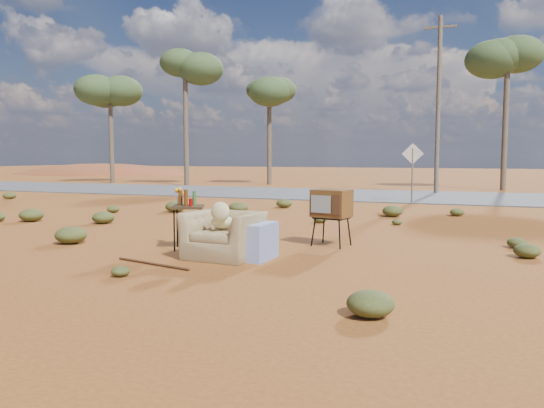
% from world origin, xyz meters
% --- Properties ---
extents(ground, '(140.00, 140.00, 0.00)m').
position_xyz_m(ground, '(0.00, 0.00, 0.00)').
color(ground, '#98501E').
rests_on(ground, ground).
extents(highway, '(140.00, 7.00, 0.04)m').
position_xyz_m(highway, '(0.00, 15.00, 0.02)').
color(highway, '#565659').
rests_on(highway, ground).
extents(dirt_mound, '(26.00, 18.00, 2.00)m').
position_xyz_m(dirt_mound, '(-30.00, 34.00, 0.00)').
color(dirt_mound, '#9B4125').
rests_on(dirt_mound, ground).
extents(armchair, '(1.45, 0.90, 1.04)m').
position_xyz_m(armchair, '(-0.21, -0.01, 0.49)').
color(armchair, '#927950').
rests_on(armchair, ground).
extents(tv_unit, '(0.77, 0.67, 1.08)m').
position_xyz_m(tv_unit, '(1.10, 1.78, 0.80)').
color(tv_unit, black).
rests_on(tv_unit, ground).
extents(side_table, '(0.75, 0.75, 1.13)m').
position_xyz_m(side_table, '(-1.34, 0.51, 0.84)').
color(side_table, '#3B2815').
rests_on(side_table, ground).
extents(rusty_bar, '(1.54, 0.42, 0.04)m').
position_xyz_m(rusty_bar, '(-1.09, -0.97, 0.02)').
color(rusty_bar, '#502C15').
rests_on(rusty_bar, ground).
extents(road_sign, '(0.78, 0.06, 2.19)m').
position_xyz_m(road_sign, '(1.50, 12.00, 1.50)').
color(road_sign, brown).
rests_on(road_sign, ground).
extents(eucalyptus_far_left, '(3.20, 3.20, 7.10)m').
position_xyz_m(eucalyptus_far_left, '(-18.00, 20.00, 5.94)').
color(eucalyptus_far_left, brown).
rests_on(eucalyptus_far_left, ground).
extents(eucalyptus_left, '(3.20, 3.20, 8.10)m').
position_xyz_m(eucalyptus_left, '(-12.00, 19.00, 6.92)').
color(eucalyptus_left, brown).
rests_on(eucalyptus_left, ground).
extents(eucalyptus_near_left, '(3.20, 3.20, 6.60)m').
position_xyz_m(eucalyptus_near_left, '(-8.00, 22.00, 5.45)').
color(eucalyptus_near_left, brown).
rests_on(eucalyptus_near_left, ground).
extents(eucalyptus_center, '(3.20, 3.20, 7.60)m').
position_xyz_m(eucalyptus_center, '(5.00, 21.00, 6.43)').
color(eucalyptus_center, brown).
rests_on(eucalyptus_center, ground).
extents(utility_pole_center, '(1.40, 0.20, 8.00)m').
position_xyz_m(utility_pole_center, '(2.00, 17.50, 4.15)').
color(utility_pole_center, brown).
rests_on(utility_pole_center, ground).
extents(scrub_patch, '(17.49, 8.07, 0.33)m').
position_xyz_m(scrub_patch, '(-0.82, 4.41, 0.14)').
color(scrub_patch, '#505826').
rests_on(scrub_patch, ground).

